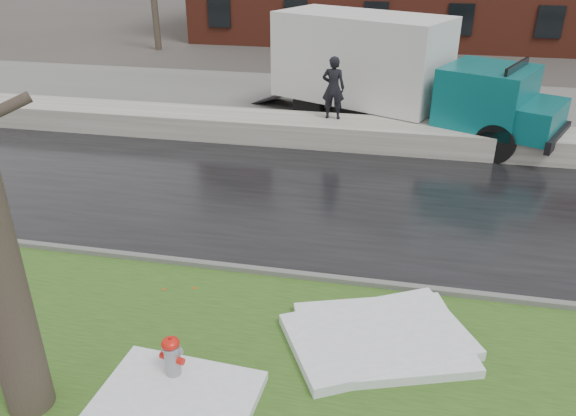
# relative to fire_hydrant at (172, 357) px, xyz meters

# --- Properties ---
(ground) EXTENTS (120.00, 120.00, 0.00)m
(ground) POSITION_rel_fire_hydrant_xyz_m (1.37, 2.07, -0.47)
(ground) COLOR #47423D
(ground) RESTS_ON ground
(verge) EXTENTS (60.00, 4.50, 0.04)m
(verge) POSITION_rel_fire_hydrant_xyz_m (1.37, 0.82, -0.45)
(verge) COLOR #284A18
(verge) RESTS_ON ground
(road) EXTENTS (60.00, 7.00, 0.03)m
(road) POSITION_rel_fire_hydrant_xyz_m (1.37, 6.57, -0.45)
(road) COLOR black
(road) RESTS_ON ground
(parking_lot) EXTENTS (60.00, 9.00, 0.03)m
(parking_lot) POSITION_rel_fire_hydrant_xyz_m (1.37, 15.07, -0.45)
(parking_lot) COLOR slate
(parking_lot) RESTS_ON ground
(curb) EXTENTS (60.00, 0.15, 0.14)m
(curb) POSITION_rel_fire_hydrant_xyz_m (1.37, 3.07, -0.40)
(curb) COLOR slate
(curb) RESTS_ON ground
(snowbank) EXTENTS (60.00, 1.60, 0.75)m
(snowbank) POSITION_rel_fire_hydrant_xyz_m (1.37, 10.77, -0.09)
(snowbank) COLOR beige
(snowbank) RESTS_ON ground
(fire_hydrant) EXTENTS (0.40, 0.36, 0.81)m
(fire_hydrant) POSITION_rel_fire_hydrant_xyz_m (0.00, 0.00, 0.00)
(fire_hydrant) COLOR gray
(fire_hydrant) RESTS_ON verge
(box_truck) EXTENTS (10.52, 6.07, 3.60)m
(box_truck) POSITION_rel_fire_hydrant_xyz_m (2.50, 12.77, 1.43)
(box_truck) COLOR black
(box_truck) RESTS_ON ground
(worker) EXTENTS (0.71, 0.48, 1.91)m
(worker) POSITION_rel_fire_hydrant_xyz_m (0.85, 10.99, 1.24)
(worker) COLOR black
(worker) RESTS_ON snowbank
(snow_patch_near) EXTENTS (3.10, 2.72, 0.16)m
(snow_patch_near) POSITION_rel_fire_hydrant_xyz_m (2.95, 1.48, -0.35)
(snow_patch_near) COLOR white
(snow_patch_near) RESTS_ON verge
(snow_patch_far) EXTENTS (2.30, 1.73, 0.14)m
(snow_patch_far) POSITION_rel_fire_hydrant_xyz_m (0.20, -0.43, -0.36)
(snow_patch_far) COLOR white
(snow_patch_far) RESTS_ON verge
(snow_patch_side) EXTENTS (3.32, 2.91, 0.18)m
(snow_patch_side) POSITION_rel_fire_hydrant_xyz_m (2.88, 1.48, -0.34)
(snow_patch_side) COLOR white
(snow_patch_side) RESTS_ON verge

